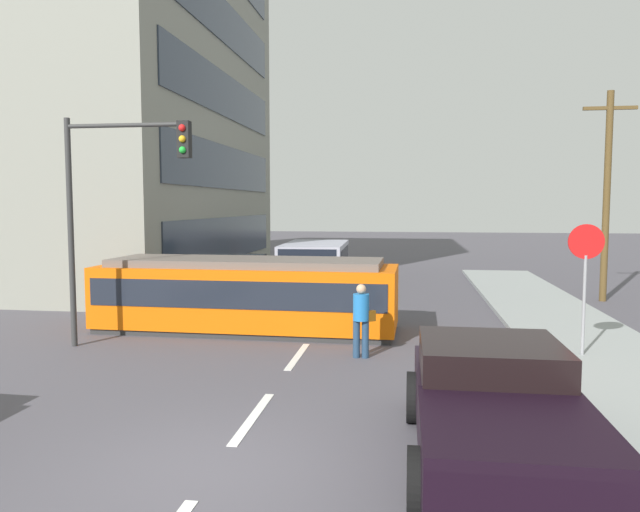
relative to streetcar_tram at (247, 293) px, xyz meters
name	(u,v)px	position (x,y,z in m)	size (l,w,h in m)	color
ground_plane	(322,323)	(1.90, 1.36, -1.02)	(120.00, 120.00, 0.00)	#4C4951
sidewalk_curb_right	(615,365)	(8.70, -2.64, -0.95)	(3.20, 36.00, 0.14)	gray
lane_stripe_1	(253,417)	(1.90, -6.64, -1.02)	(0.16, 2.40, 0.01)	silver
lane_stripe_2	(298,356)	(1.90, -2.64, -1.02)	(0.16, 2.40, 0.01)	silver
lane_stripe_3	(340,298)	(1.90, 6.00, -1.02)	(0.16, 2.40, 0.01)	silver
lane_stripe_4	(355,279)	(1.90, 12.00, -1.02)	(0.16, 2.40, 0.01)	silver
corner_building	(67,72)	(-11.43, 10.71, 8.58)	(15.29, 17.44, 19.20)	gray
streetcar_tram	(247,293)	(0.00, 0.00, 0.00)	(8.18, 2.69, 1.98)	#E05B07
city_bus	(315,262)	(0.47, 9.13, 0.03)	(2.69, 5.21, 1.83)	#A6A7B8
pedestrian_crossing	(361,316)	(3.33, -2.54, -0.08)	(0.51, 0.36, 1.67)	navy
pickup_truck_parked	(495,406)	(5.50, -7.92, -0.22)	(2.30, 5.01, 1.55)	black
parked_sedan_mid	(177,286)	(-3.57, 3.96, -0.40)	(2.08, 4.22, 1.19)	#AA1D0E
parked_sedan_far	(243,268)	(-2.92, 10.01, -0.40)	(2.15, 4.39, 1.19)	#A30C1B
stop_sign	(586,262)	(8.18, -2.13, 1.17)	(0.76, 0.07, 2.88)	gray
traffic_light_mast	(115,188)	(-2.51, -2.43, 2.82)	(3.11, 0.33, 5.49)	#333333
utility_pole_mid	(607,192)	(11.27, 6.73, 2.86)	(1.80, 0.24, 7.40)	brown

